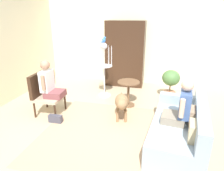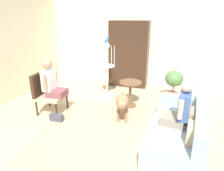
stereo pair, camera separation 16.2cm
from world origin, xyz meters
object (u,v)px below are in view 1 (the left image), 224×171
object	(u,v)px
parrot	(104,40)
handbag	(55,119)
dog	(122,102)
potted_plant	(171,81)
couch	(180,129)
armchair	(44,91)
round_end_table	(128,90)
person_on_armchair	(49,82)
armoire_cabinet	(125,54)
bird_cage_stand	(104,67)
person_on_couch	(181,106)

from	to	relation	value
parrot	handbag	distance (m)	2.34
dog	potted_plant	bearing A→B (deg)	53.36
couch	dog	bearing A→B (deg)	152.46
couch	potted_plant	xyz separation A→B (m)	(-0.13, 2.04, 0.22)
armchair	round_end_table	distance (m)	2.03
person_on_armchair	parrot	distance (m)	1.79
armchair	person_on_armchair	bearing A→B (deg)	2.93
round_end_table	potted_plant	size ratio (longest dim) A/B	0.79
couch	armoire_cabinet	bearing A→B (deg)	117.87
parrot	potted_plant	distance (m)	2.10
armchair	person_on_armchair	size ratio (longest dim) A/B	1.13
round_end_table	parrot	xyz separation A→B (m)	(-0.76, 0.47, 1.16)
couch	handbag	distance (m)	2.56
armoire_cabinet	person_on_armchair	bearing A→B (deg)	-117.75
bird_cage_stand	person_on_armchair	bearing A→B (deg)	-124.57
couch	dog	world-z (taller)	couch
dog	bird_cage_stand	distance (m)	1.47
round_end_table	person_on_couch	bearing A→B (deg)	-50.52
parrot	handbag	bearing A→B (deg)	-110.27
bird_cage_stand	parrot	distance (m)	0.74
armchair	person_on_couch	world-z (taller)	person_on_couch
person_on_couch	armoire_cabinet	xyz separation A→B (m)	(-1.51, 2.96, 0.27)
bird_cage_stand	round_end_table	bearing A→B (deg)	-31.67
parrot	potted_plant	size ratio (longest dim) A/B	0.21
person_on_armchair	armoire_cabinet	bearing A→B (deg)	62.25
potted_plant	person_on_armchair	bearing A→B (deg)	-150.29
dog	handbag	bearing A→B (deg)	-160.10
person_on_couch	armoire_cabinet	size ratio (longest dim) A/B	0.40
round_end_table	bird_cage_stand	distance (m)	0.99
potted_plant	handbag	distance (m)	3.11
round_end_table	couch	bearing A→B (deg)	-49.07
round_end_table	parrot	bearing A→B (deg)	148.20
armchair	person_on_armchair	distance (m)	0.28
parrot	potted_plant	xyz separation A→B (m)	(1.79, 0.23, -1.07)
person_on_armchair	couch	bearing A→B (deg)	-10.01
couch	bird_cage_stand	xyz separation A→B (m)	(-1.93, 1.81, 0.55)
bird_cage_stand	armoire_cabinet	world-z (taller)	armoire_cabinet
handbag	couch	bearing A→B (deg)	-2.91
parrot	armoire_cabinet	bearing A→B (deg)	71.67
person_on_armchair	dog	size ratio (longest dim) A/B	0.94
potted_plant	armoire_cabinet	world-z (taller)	armoire_cabinet
couch	potted_plant	distance (m)	2.06
armchair	parrot	size ratio (longest dim) A/B	5.64
armchair	dog	bearing A→B (deg)	4.08
couch	armoire_cabinet	xyz separation A→B (m)	(-1.55, 2.94, 0.73)
armchair	armoire_cabinet	bearing A→B (deg)	59.34
round_end_table	potted_plant	world-z (taller)	potted_plant
armchair	person_on_couch	bearing A→B (deg)	-9.83
person_on_couch	bird_cage_stand	distance (m)	2.63
parrot	person_on_armchair	bearing A→B (deg)	-124.69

